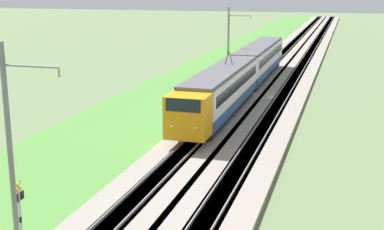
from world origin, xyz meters
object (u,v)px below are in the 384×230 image
(catenary_mast_near, at_px, (11,148))
(catenary_mast_mid, at_px, (229,45))
(passenger_train, at_px, (243,72))
(crossing_signal_aux, at_px, (19,206))

(catenary_mast_near, relative_size, catenary_mast_mid, 1.04)
(passenger_train, bearing_deg, crossing_signal_aux, -5.38)
(passenger_train, xyz_separation_m, crossing_signal_aux, (-32.96, 3.10, -0.72))
(passenger_train, height_order, catenary_mast_mid, catenary_mast_mid)
(passenger_train, relative_size, crossing_signal_aux, 13.72)
(passenger_train, height_order, crossing_signal_aux, passenger_train)
(crossing_signal_aux, xyz_separation_m, catenary_mast_near, (-0.61, -0.29, 2.78))
(catenary_mast_near, xyz_separation_m, catenary_mast_mid, (39.72, -0.00, -0.16))
(crossing_signal_aux, height_order, catenary_mast_mid, catenary_mast_mid)
(passenger_train, xyz_separation_m, catenary_mast_near, (-33.57, 2.81, 2.06))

